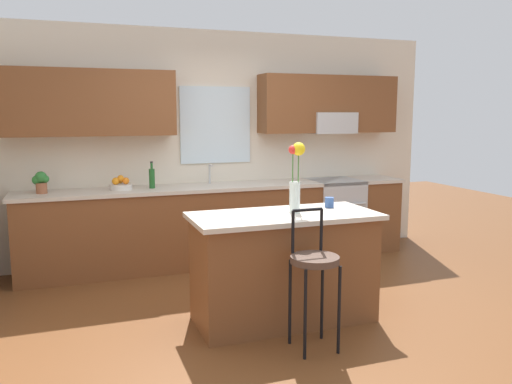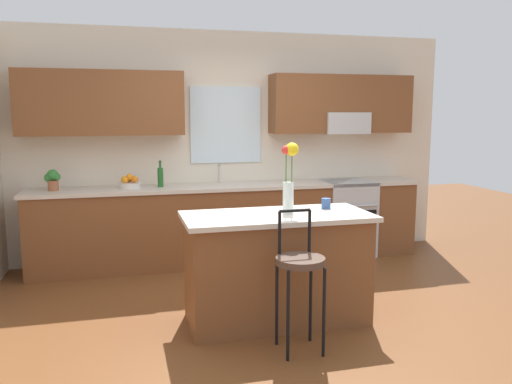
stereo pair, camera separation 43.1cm
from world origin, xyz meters
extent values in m
plane|color=brown|center=(0.00, 0.00, 0.00)|extent=(14.00, 14.00, 0.00)
cube|color=beige|center=(0.00, 2.06, 1.35)|extent=(5.60, 0.12, 2.70)
cube|color=brown|center=(-1.41, 1.83, 1.85)|extent=(1.77, 0.34, 0.70)
cube|color=brown|center=(1.41, 1.83, 1.85)|extent=(1.77, 0.34, 0.70)
cube|color=silver|center=(0.00, 1.99, 1.60)|extent=(0.86, 0.03, 0.90)
cube|color=#B7BABC|center=(1.44, 1.80, 1.62)|extent=(0.56, 0.36, 0.26)
cube|color=brown|center=(0.00, 1.70, 0.44)|extent=(4.50, 0.60, 0.88)
cube|color=beige|center=(0.00, 1.70, 0.90)|extent=(4.56, 0.64, 0.04)
cube|color=#B7BABC|center=(-0.11, 1.70, 0.85)|extent=(0.54, 0.38, 0.11)
cylinder|color=#B7BABC|center=(-0.11, 1.86, 1.03)|extent=(0.02, 0.02, 0.22)
cylinder|color=#B7BABC|center=(-0.11, 1.80, 1.14)|extent=(0.02, 0.12, 0.02)
cube|color=#B7BABC|center=(1.44, 1.68, 0.46)|extent=(0.60, 0.60, 0.92)
cube|color=black|center=(1.44, 1.38, 0.40)|extent=(0.52, 0.02, 0.40)
cylinder|color=#B7BABC|center=(1.44, 1.35, 0.66)|extent=(0.50, 0.02, 0.02)
cube|color=brown|center=(-0.01, -0.15, 0.44)|extent=(1.47, 0.64, 0.88)
cube|color=beige|center=(-0.01, -0.15, 0.90)|extent=(1.55, 0.72, 0.04)
cylinder|color=black|center=(-0.14, -0.87, 0.33)|extent=(0.02, 0.02, 0.66)
cylinder|color=black|center=(0.13, -0.87, 0.33)|extent=(0.02, 0.02, 0.66)
cylinder|color=black|center=(-0.14, -0.60, 0.33)|extent=(0.02, 0.02, 0.66)
cylinder|color=black|center=(0.13, -0.60, 0.33)|extent=(0.02, 0.02, 0.66)
cylinder|color=#4C382D|center=(-0.01, -0.73, 0.69)|extent=(0.36, 0.36, 0.05)
cylinder|color=black|center=(-0.13, -0.60, 0.87)|extent=(0.02, 0.02, 0.32)
cylinder|color=black|center=(0.11, -0.60, 0.87)|extent=(0.02, 0.02, 0.32)
cylinder|color=black|center=(-0.01, -0.60, 1.03)|extent=(0.23, 0.02, 0.02)
cylinder|color=silver|center=(0.09, -0.14, 1.05)|extent=(0.09, 0.09, 0.26)
cylinder|color=#3D722D|center=(0.12, -0.15, 1.22)|extent=(0.01, 0.01, 0.45)
sphere|color=yellow|center=(0.12, -0.15, 1.45)|extent=(0.11, 0.11, 0.11)
cylinder|color=#3D722D|center=(0.07, -0.14, 1.22)|extent=(0.01, 0.01, 0.45)
sphere|color=red|center=(0.07, -0.14, 1.45)|extent=(0.07, 0.07, 0.07)
cylinder|color=#33518C|center=(0.47, -0.02, 0.97)|extent=(0.08, 0.08, 0.09)
cylinder|color=silver|center=(-1.15, 1.70, 0.95)|extent=(0.24, 0.24, 0.06)
sphere|color=orange|center=(-1.09, 1.70, 1.01)|extent=(0.07, 0.07, 0.07)
sphere|color=orange|center=(-1.15, 1.75, 1.01)|extent=(0.07, 0.07, 0.07)
sphere|color=orange|center=(-1.20, 1.70, 1.01)|extent=(0.08, 0.08, 0.08)
sphere|color=orange|center=(-1.15, 1.70, 1.04)|extent=(0.07, 0.07, 0.07)
cylinder|color=#1E5923|center=(-0.81, 1.70, 1.03)|extent=(0.06, 0.06, 0.21)
cylinder|color=#1E5923|center=(-0.81, 1.70, 1.17)|extent=(0.03, 0.03, 0.07)
cylinder|color=black|center=(-0.81, 1.70, 1.21)|extent=(0.03, 0.03, 0.02)
cylinder|color=#9E5B3D|center=(-1.94, 1.70, 0.98)|extent=(0.11, 0.11, 0.11)
sphere|color=#2D7A33|center=(-1.94, 1.70, 1.09)|extent=(0.12, 0.12, 0.12)
sphere|color=#2D7A33|center=(-1.98, 1.71, 1.06)|extent=(0.10, 0.10, 0.10)
sphere|color=#2D7A33|center=(-1.90, 1.69, 1.07)|extent=(0.08, 0.08, 0.08)
camera|label=1|loc=(-1.65, -4.04, 1.74)|focal=36.50mm
camera|label=2|loc=(-1.24, -4.17, 1.74)|focal=36.50mm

